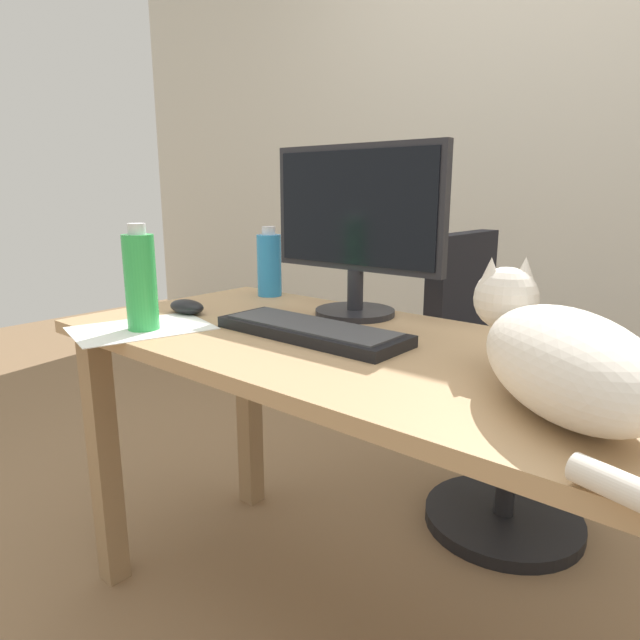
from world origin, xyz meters
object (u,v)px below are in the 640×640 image
(office_chair, at_px, (496,405))
(monitor, at_px, (356,224))
(cat, at_px, (558,355))
(computer_mouse, at_px, (187,307))
(spray_bottle, at_px, (141,281))
(keyboard, at_px, (311,330))
(water_bottle, at_px, (269,264))

(office_chair, distance_m, monitor, 0.76)
(office_chair, relative_size, cat, 1.98)
(computer_mouse, bearing_deg, spray_bottle, -69.00)
(office_chair, distance_m, keyboard, 0.79)
(water_bottle, distance_m, spray_bottle, 0.49)
(computer_mouse, distance_m, water_bottle, 0.32)
(office_chair, xyz_separation_m, water_bottle, (-0.55, -0.42, 0.43))
(keyboard, bearing_deg, water_bottle, 145.65)
(monitor, height_order, spray_bottle, monitor)
(office_chair, bearing_deg, keyboard, -101.84)
(office_chair, relative_size, spray_bottle, 3.81)
(keyboard, height_order, spray_bottle, spray_bottle)
(keyboard, bearing_deg, computer_mouse, -174.84)
(keyboard, xyz_separation_m, computer_mouse, (-0.39, -0.04, 0.00))
(computer_mouse, bearing_deg, monitor, 37.90)
(office_chair, bearing_deg, monitor, -113.00)
(cat, bearing_deg, spray_bottle, -171.85)
(monitor, bearing_deg, spray_bottle, -122.65)
(cat, bearing_deg, monitor, 152.51)
(monitor, xyz_separation_m, water_bottle, (-0.35, 0.05, -0.13))
(keyboard, relative_size, spray_bottle, 1.85)
(spray_bottle, bearing_deg, cat, 8.15)
(keyboard, relative_size, cat, 0.96)
(monitor, xyz_separation_m, keyboard, (0.05, -0.23, -0.21))
(monitor, distance_m, keyboard, 0.32)
(spray_bottle, bearing_deg, water_bottle, 99.53)
(keyboard, bearing_deg, cat, -8.23)
(office_chair, xyz_separation_m, computer_mouse, (-0.54, -0.73, 0.35))
(cat, height_order, computer_mouse, cat)
(keyboard, xyz_separation_m, spray_bottle, (-0.33, -0.20, 0.10))
(monitor, bearing_deg, office_chair, 67.00)
(keyboard, height_order, water_bottle, water_bottle)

